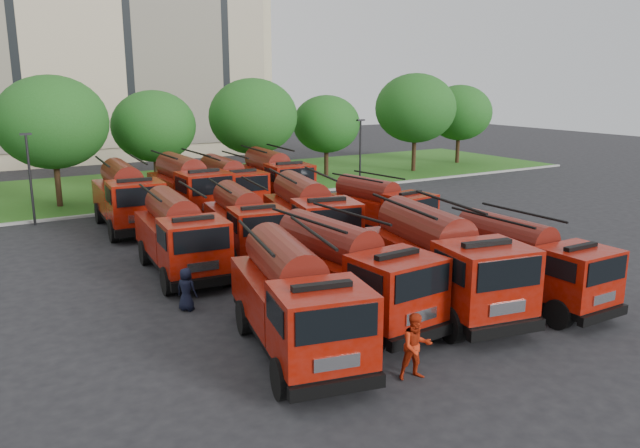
% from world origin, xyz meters
% --- Properties ---
extents(ground, '(140.00, 140.00, 0.00)m').
position_xyz_m(ground, '(0.00, 0.00, 0.00)').
color(ground, black).
rests_on(ground, ground).
extents(lawn, '(70.00, 16.00, 0.12)m').
position_xyz_m(lawn, '(0.00, 26.00, 0.06)').
color(lawn, '#2B5416').
rests_on(lawn, ground).
extents(curb, '(70.00, 0.30, 0.14)m').
position_xyz_m(curb, '(0.00, 17.90, 0.07)').
color(curb, gray).
rests_on(curb, ground).
extents(apartment_building, '(30.00, 14.18, 25.00)m').
position_xyz_m(apartment_building, '(2.00, 47.94, 12.50)').
color(apartment_building, tan).
rests_on(apartment_building, ground).
extents(tree_2, '(6.72, 6.72, 8.22)m').
position_xyz_m(tree_2, '(-8.00, 21.50, 5.35)').
color(tree_2, '#382314').
rests_on(tree_2, ground).
extents(tree_3, '(5.88, 5.88, 7.19)m').
position_xyz_m(tree_3, '(-1.00, 24.00, 4.68)').
color(tree_3, '#382314').
rests_on(tree_3, ground).
extents(tree_4, '(6.55, 6.55, 8.01)m').
position_xyz_m(tree_4, '(6.00, 22.50, 5.22)').
color(tree_4, '#382314').
rests_on(tree_4, ground).
extents(tree_5, '(5.46, 5.46, 6.68)m').
position_xyz_m(tree_5, '(13.00, 23.50, 4.35)').
color(tree_5, '#382314').
rests_on(tree_5, ground).
extents(tree_6, '(6.89, 6.89, 8.42)m').
position_xyz_m(tree_6, '(21.00, 22.00, 5.49)').
color(tree_6, '#382314').
rests_on(tree_6, ground).
extents(tree_7, '(6.05, 6.05, 7.39)m').
position_xyz_m(tree_7, '(28.00, 24.00, 4.82)').
color(tree_7, '#382314').
rests_on(tree_7, ground).
extents(lamp_post_0, '(0.60, 0.25, 5.11)m').
position_xyz_m(lamp_post_0, '(-10.00, 17.20, 2.90)').
color(lamp_post_0, black).
rests_on(lamp_post_0, ground).
extents(lamp_post_1, '(0.60, 0.25, 5.11)m').
position_xyz_m(lamp_post_1, '(12.00, 17.20, 2.90)').
color(lamp_post_1, black).
rests_on(lamp_post_1, ground).
extents(fire_truck_0, '(3.92, 7.55, 3.28)m').
position_xyz_m(fire_truck_0, '(-5.55, -4.74, 1.65)').
color(fire_truck_0, black).
rests_on(fire_truck_0, ground).
extents(fire_truck_1, '(3.02, 7.35, 3.28)m').
position_xyz_m(fire_truck_1, '(-2.75, -3.36, 1.65)').
color(fire_truck_1, black).
rests_on(fire_truck_1, ground).
extents(fire_truck_2, '(3.94, 7.99, 3.48)m').
position_xyz_m(fire_truck_2, '(0.62, -4.19, 1.75)').
color(fire_truck_2, black).
rests_on(fire_truck_2, ground).
extents(fire_truck_3, '(2.44, 6.58, 2.99)m').
position_xyz_m(fire_truck_3, '(3.68, -5.30, 1.51)').
color(fire_truck_3, black).
rests_on(fire_truck_3, ground).
extents(fire_truck_4, '(3.09, 7.31, 3.24)m').
position_xyz_m(fire_truck_4, '(-5.89, 4.60, 1.63)').
color(fire_truck_4, black).
rests_on(fire_truck_4, ground).
extents(fire_truck_5, '(3.24, 6.97, 3.05)m').
position_xyz_m(fire_truck_5, '(-2.41, 5.79, 1.54)').
color(fire_truck_5, black).
rests_on(fire_truck_5, ground).
extents(fire_truck_6, '(4.11, 7.90, 3.43)m').
position_xyz_m(fire_truck_6, '(0.34, 4.58, 1.72)').
color(fire_truck_6, black).
rests_on(fire_truck_6, ground).
extents(fire_truck_7, '(2.98, 6.55, 2.87)m').
position_xyz_m(fire_truck_7, '(5.24, 5.62, 1.45)').
color(fire_truck_7, black).
rests_on(fire_truck_7, ground).
extents(fire_truck_8, '(3.25, 7.84, 3.49)m').
position_xyz_m(fire_truck_8, '(-5.70, 13.79, 1.76)').
color(fire_truck_8, black).
rests_on(fire_truck_8, ground).
extents(fire_truck_9, '(2.92, 7.81, 3.54)m').
position_xyz_m(fire_truck_9, '(-1.90, 14.74, 1.78)').
color(fire_truck_9, black).
rests_on(fire_truck_9, ground).
extents(fire_truck_10, '(2.80, 7.19, 3.24)m').
position_xyz_m(fire_truck_10, '(0.78, 15.09, 1.63)').
color(fire_truck_10, black).
rests_on(fire_truck_10, ground).
extents(fire_truck_11, '(3.24, 7.69, 3.41)m').
position_xyz_m(fire_truck_11, '(4.24, 15.78, 1.72)').
color(fire_truck_11, black).
rests_on(fire_truck_11, ground).
extents(firefighter_0, '(0.73, 0.70, 1.61)m').
position_xyz_m(firefighter_0, '(4.66, -5.31, 0.00)').
color(firefighter_0, '#A7240C').
rests_on(firefighter_0, ground).
extents(firefighter_1, '(1.01, 0.72, 1.87)m').
position_xyz_m(firefighter_1, '(-3.59, -7.95, 0.00)').
color(firefighter_1, '#A7240C').
rests_on(firefighter_1, ground).
extents(firefighter_2, '(0.72, 1.10, 1.76)m').
position_xyz_m(firefighter_2, '(4.27, -6.22, 0.00)').
color(firefighter_2, '#A7240C').
rests_on(firefighter_2, ground).
extents(firefighter_3, '(1.17, 0.79, 1.65)m').
position_xyz_m(firefighter_3, '(6.50, -1.77, 0.00)').
color(firefighter_3, '#A7240C').
rests_on(firefighter_3, ground).
extents(firefighter_4, '(0.86, 0.90, 1.55)m').
position_xyz_m(firefighter_4, '(-7.18, 0.21, 0.00)').
color(firefighter_4, black).
rests_on(firefighter_4, ground).
extents(firefighter_5, '(1.57, 0.69, 1.68)m').
position_xyz_m(firefighter_5, '(8.55, 6.80, 0.00)').
color(firefighter_5, '#A7240C').
rests_on(firefighter_5, ground).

